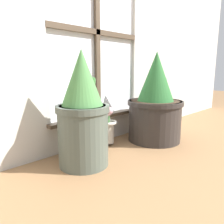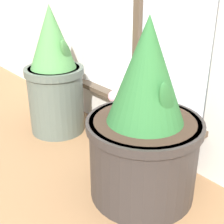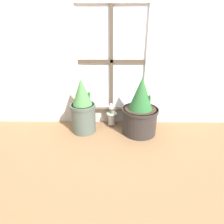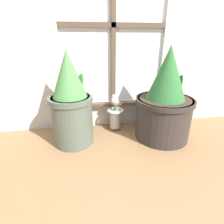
{
  "view_description": "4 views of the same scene",
  "coord_description": "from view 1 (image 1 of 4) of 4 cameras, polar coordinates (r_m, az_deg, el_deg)",
  "views": [
    {
      "loc": [
        -1.06,
        -0.67,
        0.54
      ],
      "look_at": [
        -0.05,
        0.34,
        0.27
      ],
      "focal_mm": 35.0,
      "sensor_mm": 36.0,
      "label": 1
    },
    {
      "loc": [
        1.02,
        -0.47,
        0.8
      ],
      "look_at": [
        0.04,
        0.36,
        0.22
      ],
      "focal_mm": 50.0,
      "sensor_mm": 36.0,
      "label": 2
    },
    {
      "loc": [
        0.03,
        -1.59,
        1.09
      ],
      "look_at": [
        0.01,
        0.29,
        0.25
      ],
      "focal_mm": 28.0,
      "sensor_mm": 36.0,
      "label": 3
    },
    {
      "loc": [
        -0.23,
        -0.86,
        0.71
      ],
      "look_at": [
        -0.04,
        0.36,
        0.19
      ],
      "focal_mm": 28.0,
      "sensor_mm": 36.0,
      "label": 4
    }
  ],
  "objects": [
    {
      "name": "flower_vase",
      "position": [
        1.58,
        -1.1,
        -3.55
      ],
      "size": [
        0.14,
        0.14,
        0.3
      ],
      "color": "#BCB7AD",
      "rests_on": "ground_plane"
    },
    {
      "name": "ground_plane",
      "position": [
        1.37,
        12.03,
        -12.7
      ],
      "size": [
        10.0,
        10.0,
        0.0
      ],
      "primitive_type": "plane",
      "color": "olive"
    },
    {
      "name": "potted_plant_left",
      "position": [
        1.23,
        -7.64,
        -0.62
      ],
      "size": [
        0.3,
        0.3,
        0.66
      ],
      "color": "#4C564C",
      "rests_on": "ground_plane"
    },
    {
      "name": "potted_plant_right",
      "position": [
        1.7,
        11.2,
        1.79
      ],
      "size": [
        0.42,
        0.42,
        0.68
      ],
      "color": "#2D2826",
      "rests_on": "ground_plane"
    }
  ]
}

